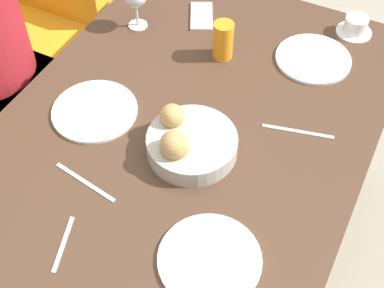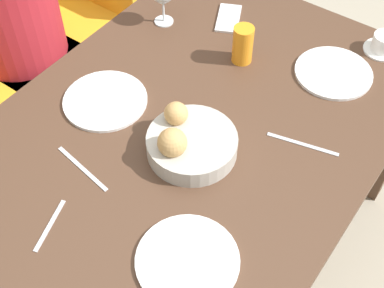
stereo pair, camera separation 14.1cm
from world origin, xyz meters
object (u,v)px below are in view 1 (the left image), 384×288
object	(u,v)px
juice_glass	(223,40)
spoon_coffee	(63,244)
bread_basket	(189,143)
plate_near_left	(210,259)
coffee_cup	(355,26)
plate_near_right	(313,59)
fork_silver	(85,182)
plate_far_center	(95,111)
knife_silver	(298,131)
cell_phone	(202,16)

from	to	relation	value
juice_glass	spoon_coffee	world-z (taller)	juice_glass
bread_basket	juice_glass	bearing A→B (deg)	11.78
plate_near_left	coffee_cup	distance (m)	0.96
juice_glass	bread_basket	bearing A→B (deg)	-168.22
bread_basket	plate_near_right	xyz separation A→B (m)	(0.50, -0.18, -0.03)
fork_silver	spoon_coffee	world-z (taller)	same
coffee_cup	juice_glass	bearing A→B (deg)	131.48
juice_glass	coffee_cup	world-z (taller)	juice_glass
plate_near_right	plate_far_center	size ratio (longest dim) A/B	0.96
plate_near_right	spoon_coffee	bearing A→B (deg)	160.38
plate_far_center	coffee_cup	xyz separation A→B (m)	(0.69, -0.56, 0.02)
knife_silver	spoon_coffee	bearing A→B (deg)	147.31
plate_far_center	fork_silver	world-z (taller)	plate_far_center
plate_far_center	fork_silver	distance (m)	0.25
bread_basket	cell_phone	distance (m)	0.59
plate_near_right	plate_far_center	xyz separation A→B (m)	(-0.50, 0.49, 0.00)
bread_basket	coffee_cup	bearing A→B (deg)	-20.28
fork_silver	plate_near_right	bearing A→B (deg)	-27.45
plate_near_right	plate_near_left	bearing A→B (deg)	-179.29
knife_silver	spoon_coffee	size ratio (longest dim) A/B	1.35
plate_near_left	fork_silver	distance (m)	0.38
fork_silver	knife_silver	size ratio (longest dim) A/B	1.01
plate_near_right	coffee_cup	bearing A→B (deg)	-21.76
knife_silver	spoon_coffee	distance (m)	0.69
plate_near_left	plate_near_right	size ratio (longest dim) A/B	1.03
plate_near_right	cell_phone	distance (m)	0.41
juice_glass	coffee_cup	distance (m)	0.45
cell_phone	coffee_cup	bearing A→B (deg)	-72.70
plate_near_right	juice_glass	bearing A→B (deg)	112.62
fork_silver	spoon_coffee	size ratio (longest dim) A/B	1.37
juice_glass	coffee_cup	xyz separation A→B (m)	(0.30, -0.34, -0.03)
plate_far_center	juice_glass	bearing A→B (deg)	-30.10
coffee_cup	cell_phone	distance (m)	0.51
plate_near_left	plate_far_center	bearing A→B (deg)	61.01
plate_near_right	coffee_cup	distance (m)	0.21
plate_far_center	fork_silver	bearing A→B (deg)	-152.32
plate_far_center	coffee_cup	world-z (taller)	coffee_cup
plate_near_left	spoon_coffee	distance (m)	0.35
juice_glass	plate_near_right	bearing A→B (deg)	-67.38
plate_near_left	plate_far_center	xyz separation A→B (m)	(0.27, 0.50, 0.00)
juice_glass	plate_far_center	bearing A→B (deg)	149.90
plate_far_center	cell_phone	xyz separation A→B (m)	(0.53, -0.08, -0.00)
fork_silver	juice_glass	bearing A→B (deg)	-10.18
juice_glass	cell_phone	bearing A→B (deg)	44.42
juice_glass	fork_silver	world-z (taller)	juice_glass
plate_near_right	fork_silver	size ratio (longest dim) A/B	1.19
plate_near_left	knife_silver	world-z (taller)	plate_near_left
plate_near_right	fork_silver	world-z (taller)	plate_near_right
plate_near_left	juice_glass	world-z (taller)	juice_glass
fork_silver	cell_phone	bearing A→B (deg)	2.80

